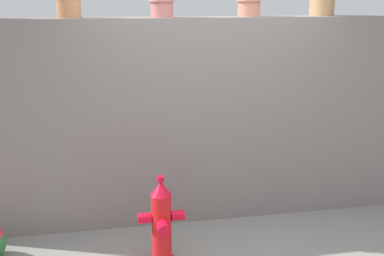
% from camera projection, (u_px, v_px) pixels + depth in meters
% --- Properties ---
extents(stone_wall, '(4.85, 0.36, 2.10)m').
position_uv_depth(stone_wall, '(205.00, 120.00, 4.90)').
color(stone_wall, gray).
rests_on(stone_wall, ground).
extents(fire_hydrant, '(0.41, 0.33, 0.82)m').
position_uv_depth(fire_hydrant, '(162.00, 224.00, 4.12)').
color(fire_hydrant, red).
rests_on(fire_hydrant, ground).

